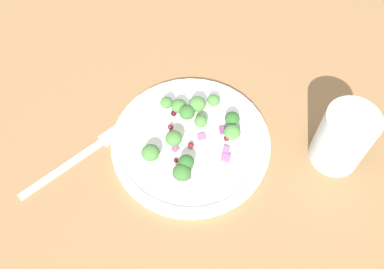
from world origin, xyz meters
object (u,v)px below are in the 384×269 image
broccoli_floret_2 (232,119)px  fork (78,157)px  broccoli_floret_0 (214,101)px  broccoli_floret_1 (151,153)px  plate (192,140)px  water_glass (343,138)px

broccoli_floret_2 → fork: (17.86, -17.76, -2.76)cm
broccoli_floret_0 → broccoli_floret_1: size_ratio=0.76×
plate → broccoli_floret_0: 7.55cm
broccoli_floret_0 → fork: broccoli_floret_0 is taller
plate → fork: plate is taller
broccoli_floret_1 → fork: (5.70, -10.33, -2.81)cm
plate → broccoli_floret_2: size_ratio=10.45×
broccoli_floret_1 → water_glass: (-16.55, 23.75, 2.28)cm
broccoli_floret_2 → broccoli_floret_0: bearing=-107.5°
fork → water_glass: 41.02cm
broccoli_floret_2 → fork: size_ratio=0.13×
fork → water_glass: bearing=123.1°
broccoli_floret_1 → water_glass: size_ratio=0.27×
broccoli_floret_0 → broccoli_floret_1: bearing=-12.9°
broccoli_floret_0 → water_glass: bearing=98.3°
broccoli_floret_1 → fork: bearing=-61.1°
broccoli_floret_1 → broccoli_floret_2: 14.26cm
broccoli_floret_0 → broccoli_floret_2: (1.36, 4.32, -0.17)cm
plate → broccoli_floret_1: size_ratio=8.95×
broccoli_floret_0 → broccoli_floret_2: 4.53cm
broccoli_floret_0 → fork: (19.22, -13.44, -2.92)cm
broccoli_floret_1 → broccoli_floret_2: broccoli_floret_1 is taller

